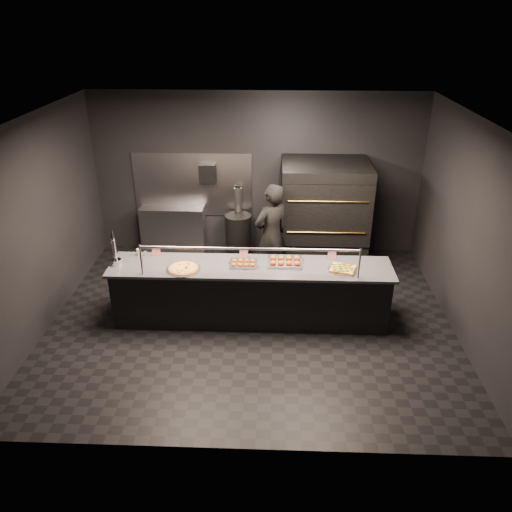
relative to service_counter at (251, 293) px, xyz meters
name	(u,v)px	position (x,y,z in m)	size (l,w,h in m)	color
room	(249,228)	(-0.02, 0.05, 1.03)	(6.04, 6.00, 3.00)	black
service_counter	(251,293)	(0.00, 0.00, 0.00)	(4.10, 0.78, 1.37)	black
pizza_oven	(323,215)	(1.20, 1.90, 0.50)	(1.50, 1.23, 1.91)	black
prep_shelf	(173,230)	(-1.60, 2.32, -0.01)	(1.20, 0.35, 0.90)	#99999E
towel_dispenser	(208,174)	(-0.90, 2.39, 1.09)	(0.30, 0.20, 0.35)	black
fire_extinguisher	(238,199)	(-0.35, 2.40, 0.60)	(0.14, 0.14, 0.51)	#B2B2B7
beer_tap	(115,255)	(-1.95, -0.04, 0.62)	(0.15, 0.21, 0.57)	silver
round_pizza	(184,269)	(-0.95, -0.15, 0.47)	(0.49, 0.49, 0.03)	silver
slider_tray_a	(243,263)	(-0.11, 0.03, 0.48)	(0.45, 0.37, 0.06)	silver
slider_tray_b	(285,261)	(0.50, 0.10, 0.49)	(0.57, 0.46, 0.08)	silver
square_pizza	(343,269)	(1.32, -0.07, 0.47)	(0.43, 0.43, 0.05)	silver
condiment_jar	(141,252)	(-1.67, 0.28, 0.51)	(0.16, 0.06, 0.11)	silver
tent_cards	(244,253)	(-0.12, 0.28, 0.53)	(2.75, 0.04, 0.15)	white
trash_bin	(238,235)	(-0.34, 2.19, -0.05)	(0.49, 0.49, 0.82)	black
worker	(271,236)	(0.29, 1.15, 0.42)	(0.65, 0.43, 1.78)	black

